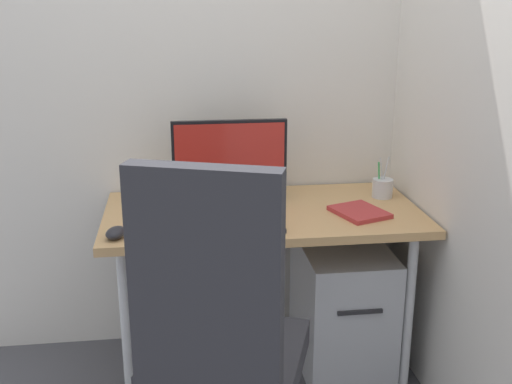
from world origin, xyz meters
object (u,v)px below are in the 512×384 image
at_px(office_chair, 219,334).
at_px(keyboard, 229,226).
at_px(mouse, 116,233).
at_px(notebook, 359,212).
at_px(monitor, 230,160).
at_px(filing_cabinet, 341,306).
at_px(pen_holder, 382,188).

height_order(office_chair, keyboard, office_chair).
height_order(office_chair, mouse, office_chair).
bearing_deg(notebook, mouse, 168.38).
relative_size(monitor, notebook, 2.23).
distance_m(filing_cabinet, keyboard, 0.71).
relative_size(pen_holder, notebook, 0.84).
distance_m(office_chair, notebook, 0.90).
relative_size(filing_cabinet, keyboard, 1.37).
height_order(office_chair, filing_cabinet, office_chair).
bearing_deg(pen_holder, monitor, -179.54).
bearing_deg(pen_holder, notebook, -128.16).
distance_m(keyboard, notebook, 0.54).
relative_size(filing_cabinet, pen_holder, 3.16).
distance_m(filing_cabinet, monitor, 0.81).
relative_size(monitor, mouse, 4.69).
bearing_deg(mouse, pen_holder, 34.69).
bearing_deg(notebook, monitor, 138.29).
height_order(monitor, notebook, monitor).
relative_size(filing_cabinet, mouse, 5.59).
distance_m(office_chair, filing_cabinet, 1.00).
xyz_separation_m(keyboard, mouse, (-0.41, -0.04, 0.01)).
distance_m(monitor, keyboard, 0.35).
distance_m(office_chair, mouse, 0.62).
height_order(pen_holder, notebook, pen_holder).
xyz_separation_m(keyboard, pen_holder, (0.70, 0.30, 0.03)).
bearing_deg(keyboard, office_chair, -98.42).
bearing_deg(mouse, filing_cabinet, 31.83).
xyz_separation_m(mouse, pen_holder, (1.11, 0.34, 0.02)).
height_order(filing_cabinet, keyboard, keyboard).
height_order(filing_cabinet, pen_holder, pen_holder).
bearing_deg(office_chair, filing_cabinet, 51.55).
bearing_deg(office_chair, monitor, 82.30).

